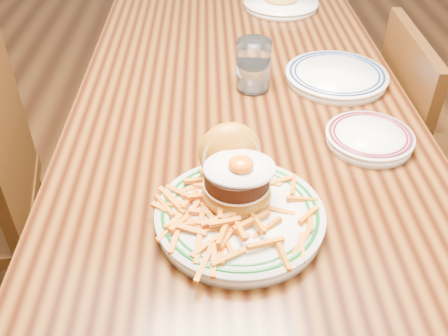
{
  "coord_description": "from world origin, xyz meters",
  "views": [
    {
      "loc": [
        -0.08,
        -1.11,
        1.4
      ],
      "look_at": [
        -0.06,
        -0.43,
        0.86
      ],
      "focal_mm": 40.0,
      "sensor_mm": 36.0,
      "label": 1
    }
  ],
  "objects_px": {
    "main_plate": "(238,201)",
    "side_plate": "(369,137)",
    "chair_right": "(424,162)",
    "table": "(241,125)"
  },
  "relations": [
    {
      "from": "main_plate",
      "to": "side_plate",
      "type": "bearing_deg",
      "value": 29.7
    },
    {
      "from": "chair_right",
      "to": "side_plate",
      "type": "height_order",
      "value": "chair_right"
    },
    {
      "from": "chair_right",
      "to": "side_plate",
      "type": "xyz_separation_m",
      "value": [
        -0.3,
        -0.29,
        0.3
      ]
    },
    {
      "from": "table",
      "to": "side_plate",
      "type": "height_order",
      "value": "side_plate"
    },
    {
      "from": "chair_right",
      "to": "main_plate",
      "type": "height_order",
      "value": "main_plate"
    },
    {
      "from": "main_plate",
      "to": "side_plate",
      "type": "xyz_separation_m",
      "value": [
        0.3,
        0.23,
        -0.02
      ]
    },
    {
      "from": "table",
      "to": "main_plate",
      "type": "height_order",
      "value": "main_plate"
    },
    {
      "from": "side_plate",
      "to": "chair_right",
      "type": "bearing_deg",
      "value": 55.15
    },
    {
      "from": "chair_right",
      "to": "main_plate",
      "type": "relative_size",
      "value": 2.71
    },
    {
      "from": "table",
      "to": "side_plate",
      "type": "xyz_separation_m",
      "value": [
        0.27,
        -0.22,
        0.11
      ]
    }
  ]
}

